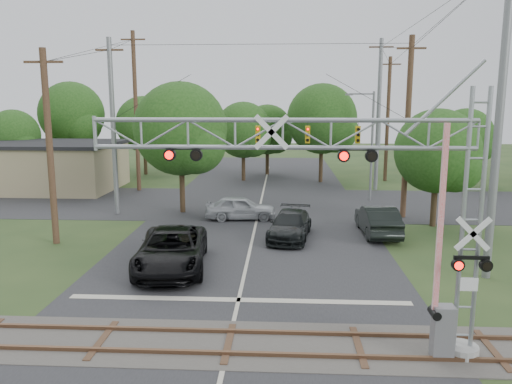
# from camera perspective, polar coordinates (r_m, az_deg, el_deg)

# --- Properties ---
(ground) EXTENTS (160.00, 160.00, 0.00)m
(ground) POSITION_cam_1_polar(r_m,az_deg,el_deg) (14.46, -4.07, -20.62)
(ground) COLOR #273E1D
(ground) RESTS_ON ground
(road_main) EXTENTS (14.00, 90.00, 0.02)m
(road_main) POSITION_cam_1_polar(r_m,az_deg,el_deg) (23.57, -1.03, -8.09)
(road_main) COLOR #2A2A2C
(road_main) RESTS_ON ground
(road_cross) EXTENTS (90.00, 12.00, 0.02)m
(road_cross) POSITION_cam_1_polar(r_m,az_deg,el_deg) (37.10, 0.53, -1.29)
(road_cross) COLOR #2A2A2C
(road_cross) RESTS_ON ground
(railroad_track) EXTENTS (90.00, 3.20, 0.17)m
(railroad_track) POSITION_cam_1_polar(r_m,az_deg,el_deg) (16.19, -3.16, -16.91)
(railroad_track) COLOR #433E3A
(railroad_track) RESTS_ON ground
(crossing_gantry) EXTENTS (11.28, 1.00, 7.85)m
(crossing_gantry) POSITION_cam_1_polar(r_m,az_deg,el_deg) (14.33, 11.18, -0.34)
(crossing_gantry) COLOR #979792
(crossing_gantry) RESTS_ON ground
(traffic_signal_span) EXTENTS (19.34, 0.36, 11.50)m
(traffic_signal_span) POSITION_cam_1_polar(r_m,az_deg,el_deg) (32.37, 1.89, 7.17)
(traffic_signal_span) COLOR slate
(traffic_signal_span) RESTS_ON ground
(pickup_black) EXTENTS (3.65, 6.71, 1.78)m
(pickup_black) POSITION_cam_1_polar(r_m,az_deg,el_deg) (22.84, -9.62, -6.51)
(pickup_black) COLOR black
(pickup_black) RESTS_ON ground
(car_dark) EXTENTS (2.78, 5.34, 1.48)m
(car_dark) POSITION_cam_1_polar(r_m,az_deg,el_deg) (27.60, 3.91, -3.80)
(car_dark) COLOR black
(car_dark) RESTS_ON ground
(sedan_silver) EXTENTS (4.63, 2.21, 1.53)m
(sedan_silver) POSITION_cam_1_polar(r_m,az_deg,el_deg) (31.94, -1.77, -1.80)
(sedan_silver) COLOR #9DA1A5
(sedan_silver) RESTS_ON ground
(suv_dark) EXTENTS (1.91, 5.16, 1.69)m
(suv_dark) POSITION_cam_1_polar(r_m,az_deg,el_deg) (29.08, 13.73, -3.13)
(suv_dark) COLOR black
(suv_dark) RESTS_ON ground
(commercial_building) EXTENTS (17.45, 9.00, 4.06)m
(commercial_building) POSITION_cam_1_polar(r_m,az_deg,el_deg) (47.73, -25.66, 2.74)
(commercial_building) COLOR #9C9068
(commercial_building) RESTS_ON ground
(streetlight) EXTENTS (2.19, 0.23, 8.21)m
(streetlight) POSITION_cam_1_polar(r_m,az_deg,el_deg) (38.56, 12.89, 5.77)
(streetlight) COLOR slate
(streetlight) RESTS_ON ground
(utility_poles) EXTENTS (24.02, 27.30, 13.58)m
(utility_poles) POSITION_cam_1_polar(r_m,az_deg,el_deg) (35.69, 4.48, 8.35)
(utility_poles) COLOR #452D20
(utility_poles) RESTS_ON ground
(treeline) EXTENTS (55.71, 28.09, 9.69)m
(treeline) POSITION_cam_1_polar(r_m,az_deg,el_deg) (45.46, 1.25, 7.78)
(treeline) COLOR #3A2B1A
(treeline) RESTS_ON ground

